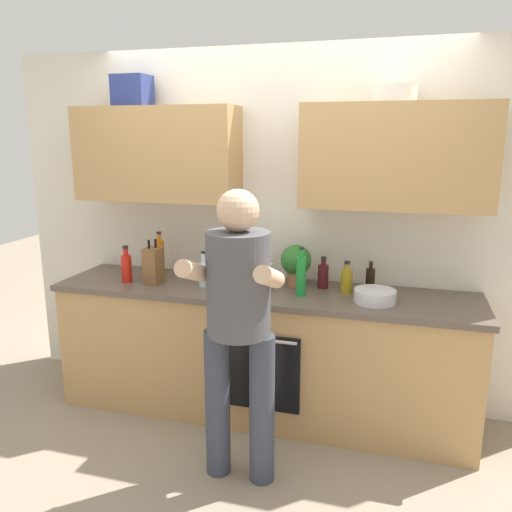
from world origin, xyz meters
The scene contains 17 objects.
ground_plane centered at (0.00, 0.00, 0.00)m, with size 12.00×12.00×0.00m, color gray.
back_wall_unit centered at (0.00, 0.27, 1.50)m, with size 4.00×0.38×2.50m.
counter centered at (0.00, 0.00, 0.45)m, with size 2.84×0.67×0.90m.
person_standing centered at (0.07, -0.72, 0.97)m, with size 0.49×0.45×1.64m.
bottle_hotsauce centered at (-0.96, -0.08, 1.01)m, with size 0.07×0.07×0.26m.
bottle_wine centered at (0.39, 0.14, 0.99)m, with size 0.07×0.07×0.21m.
bottle_soy centered at (0.70, 0.18, 0.98)m, with size 0.06×0.06×0.20m.
bottle_juice centered at (-0.82, 0.15, 1.04)m, with size 0.07×0.07×0.32m.
bottle_oil centered at (0.55, 0.07, 0.98)m, with size 0.08×0.08×0.21m.
bottle_syrup centered at (-0.36, 0.08, 1.01)m, with size 0.07×0.07×0.27m.
bottle_water centered at (-0.40, -0.04, 0.99)m, with size 0.06×0.06×0.24m.
bottle_soda centered at (0.28, -0.06, 1.03)m, with size 0.06×0.06×0.32m.
cup_coffee centered at (-0.27, -0.12, 0.95)m, with size 0.09×0.09×0.10m, color white.
mixing_bowl centered at (0.74, -0.08, 0.94)m, with size 0.26×0.26×0.08m, color silver.
knife_block centered at (-0.77, -0.06, 1.03)m, with size 0.10×0.14×0.31m.
potted_herb centered at (0.20, 0.14, 1.06)m, with size 0.21×0.21×0.29m.
grocery_bag_produce centered at (-0.05, -0.02, 0.98)m, with size 0.21×0.21×0.17m, color silver.
Camera 1 is at (0.87, -3.18, 1.90)m, focal length 36.04 mm.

